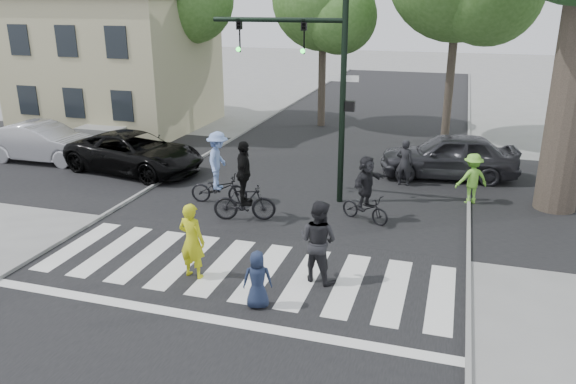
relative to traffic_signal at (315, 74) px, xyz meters
name	(u,v)px	position (x,y,z in m)	size (l,w,h in m)	color
ground	(226,289)	(-0.35, -6.20, -3.90)	(120.00, 120.00, 0.00)	gray
road_stem	(292,210)	(-0.35, -1.20, -3.90)	(10.00, 70.00, 0.01)	black
road_cross	(316,181)	(-0.35, 1.80, -3.89)	(70.00, 10.00, 0.01)	black
curb_left	(142,193)	(-5.40, -1.20, -3.85)	(0.10, 70.00, 0.10)	gray
curb_right	(469,228)	(4.70, -1.20, -3.85)	(0.10, 70.00, 0.10)	gray
crosswalk	(237,275)	(-0.35, -5.54, -3.89)	(10.00, 3.85, 0.01)	silver
traffic_signal	(315,74)	(0.00, 0.00, 0.00)	(4.45, 0.29, 6.00)	black
bg_tree_2	(328,3)	(-2.11, 10.42, 1.88)	(5.04, 4.80, 8.40)	brown
house	(115,47)	(-11.85, 7.78, -0.10)	(8.40, 8.10, 8.82)	tan
pedestrian_woman	(192,241)	(-1.28, -5.86, -3.02)	(0.64, 0.42, 1.77)	#C5CA16
pedestrian_child	(258,280)	(0.56, -6.67, -3.29)	(0.60, 0.39, 1.23)	#1C2640
pedestrian_adult	(318,241)	(1.45, -5.18, -2.96)	(0.92, 0.72, 1.89)	black
cyclist_left	(218,173)	(-2.68, -1.19, -2.93)	(1.84, 1.23, 2.24)	black
cyclist_mid	(244,188)	(-1.42, -2.29, -2.95)	(1.83, 1.15, 2.31)	black
cyclist_right	(366,193)	(1.87, -1.38, -3.04)	(1.60, 1.47, 1.92)	black
car_suv	(135,152)	(-6.93, 0.98, -3.18)	(2.38, 5.16, 1.43)	black
car_silver	(43,142)	(-11.06, 1.17, -3.15)	(1.59, 4.55, 1.50)	#BBBBC1
car_grey	(449,156)	(3.95, 3.56, -3.11)	(1.88, 4.66, 1.59)	#2D2D32
bystander_hivis	(472,179)	(4.72, 1.06, -3.11)	(1.02, 0.58, 1.57)	#7AD23D
bystander_dark	(405,163)	(2.57, 2.21, -3.11)	(0.58, 0.38, 1.59)	black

